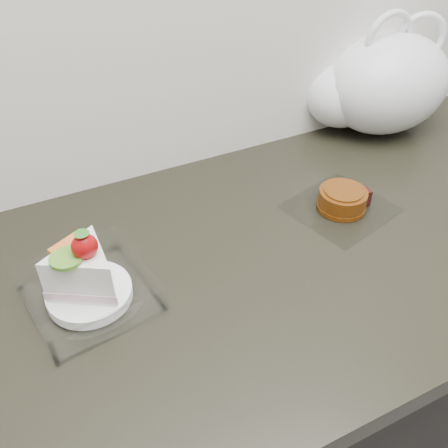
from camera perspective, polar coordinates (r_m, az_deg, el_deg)
The scene contains 4 objects.
counter at distance 1.19m, azimuth 4.93°, elevation -18.77°, with size 2.04×0.64×0.90m.
cake_tray at distance 0.76m, azimuth -15.39°, elevation -6.49°, with size 0.20×0.20×0.14m.
mooncake_wrap at distance 0.94m, azimuth 13.42°, elevation 2.58°, with size 0.21×0.20×0.04m.
plastic_bag at distance 1.19m, azimuth 17.27°, elevation 14.94°, with size 0.35×0.28×0.27m.
Camera 1 is at (-0.37, 1.17, 1.46)m, focal length 40.00 mm.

